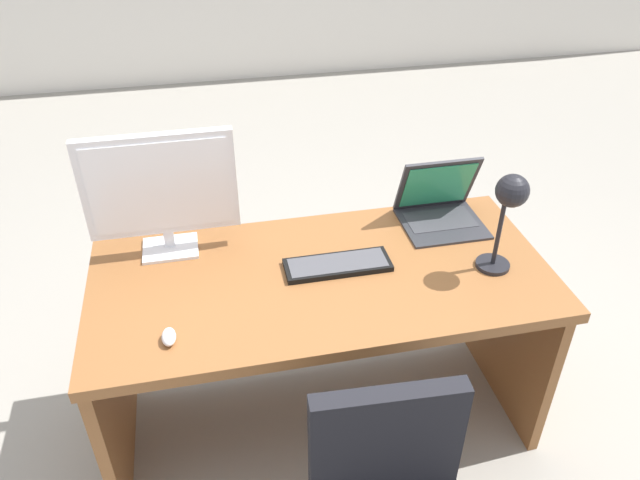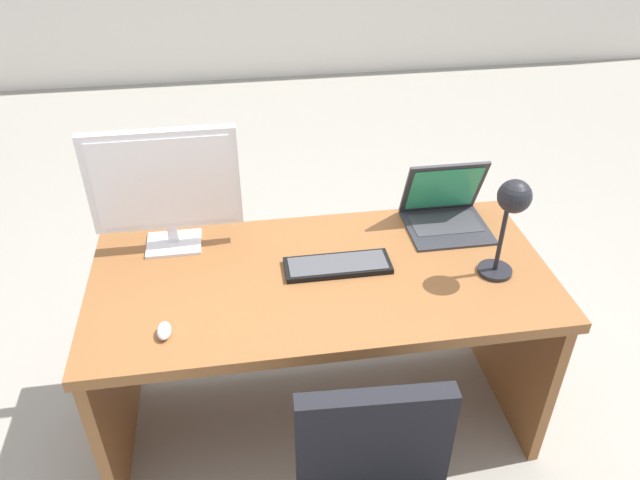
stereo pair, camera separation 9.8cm
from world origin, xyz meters
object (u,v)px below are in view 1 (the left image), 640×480
object	(u,v)px
keyboard	(338,265)
mouse	(169,337)
laptop	(439,201)
desk	(320,311)
desk_lamp	(509,203)
monitor	(160,189)

from	to	relation	value
keyboard	mouse	world-z (taller)	mouse
laptop	keyboard	xyz separation A→B (m)	(-0.47, -0.24, -0.07)
mouse	keyboard	bearing A→B (deg)	23.45
desk	desk_lamp	world-z (taller)	desk_lamp
desk	keyboard	world-z (taller)	keyboard
mouse	desk	bearing A→B (deg)	27.42
monitor	desk_lamp	distance (m)	1.18
keyboard	monitor	bearing A→B (deg)	158.07
monitor	desk_lamp	bearing A→B (deg)	-18.12
keyboard	mouse	distance (m)	0.64
desk	monitor	size ratio (longest dim) A/B	3.05
keyboard	mouse	xyz separation A→B (m)	(-0.59, -0.26, 0.01)
desk	laptop	world-z (taller)	laptop
desk_lamp	keyboard	bearing A→B (deg)	166.14
desk	laptop	bearing A→B (deg)	22.45
laptop	desk_lamp	size ratio (longest dim) A/B	0.82
desk	monitor	xyz separation A→B (m)	(-0.52, 0.22, 0.47)
mouse	desk_lamp	distance (m)	1.17
laptop	monitor	bearing A→B (deg)	-179.88
desk	laptop	distance (m)	0.64
desk	monitor	bearing A→B (deg)	157.41
monitor	laptop	xyz separation A→B (m)	(1.05, 0.00, -0.18)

